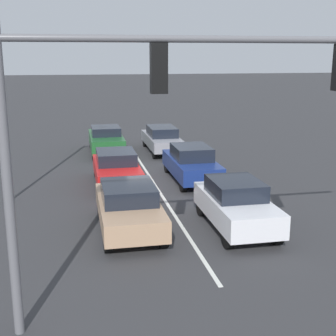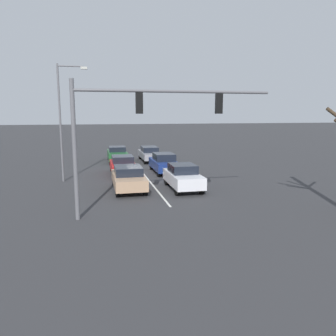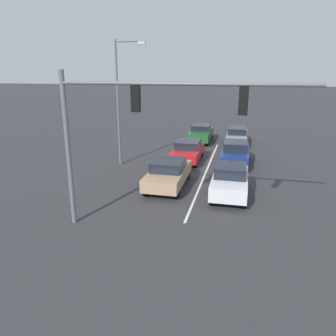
# 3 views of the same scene
# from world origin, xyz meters

# --- Properties ---
(ground_plane) EXTENTS (240.00, 240.00, 0.00)m
(ground_plane) POSITION_xyz_m (0.00, 0.00, 0.00)
(ground_plane) COLOR #333335
(lane_stripe_left_divider) EXTENTS (0.12, 15.76, 0.01)m
(lane_stripe_left_divider) POSITION_xyz_m (0.00, 1.88, 0.01)
(lane_stripe_left_divider) COLOR silver
(lane_stripe_left_divider) RESTS_ON ground_plane
(car_white_leftlane_front) EXTENTS (1.76, 4.14, 1.61)m
(car_white_leftlane_front) POSITION_xyz_m (-1.68, 6.01, 0.83)
(car_white_leftlane_front) COLOR silver
(car_white_leftlane_front) RESTS_ON ground_plane
(car_tan_midlane_front) EXTENTS (1.88, 4.50, 1.51)m
(car_tan_midlane_front) POSITION_xyz_m (1.74, 5.42, 0.79)
(car_tan_midlane_front) COLOR tan
(car_tan_midlane_front) RESTS_ON ground_plane
(car_navy_leftlane_second) EXTENTS (1.78, 4.50, 1.60)m
(car_navy_leftlane_second) POSITION_xyz_m (-1.73, -0.09, 0.81)
(car_navy_leftlane_second) COLOR navy
(car_navy_leftlane_second) RESTS_ON ground_plane
(car_red_midlane_second) EXTENTS (1.86, 4.33, 1.46)m
(car_red_midlane_second) POSITION_xyz_m (1.62, -0.15, 0.76)
(car_red_midlane_second) COLOR red
(car_red_midlane_second) RESTS_ON ground_plane
(car_darkgreen_midlane_third) EXTENTS (1.82, 4.65, 1.54)m
(car_darkgreen_midlane_third) POSITION_xyz_m (1.59, -7.01, 0.79)
(car_darkgreen_midlane_third) COLOR #1E5928
(car_darkgreen_midlane_third) RESTS_ON ground_plane
(car_gray_leftlane_third) EXTENTS (1.70, 4.76, 1.49)m
(car_gray_leftlane_third) POSITION_xyz_m (-1.62, -6.68, 0.79)
(car_gray_leftlane_third) COLOR gray
(car_gray_leftlane_third) RESTS_ON ground_plane
(traffic_signal_gantry) EXTENTS (9.37, 0.37, 6.31)m
(traffic_signal_gantry) POSITION_xyz_m (1.82, 10.75, 4.57)
(traffic_signal_gantry) COLOR slate
(traffic_signal_gantry) RESTS_ON ground_plane
(street_lamp_right_shoulder) EXTENTS (2.04, 0.24, 8.14)m
(street_lamp_right_shoulder) POSITION_xyz_m (5.81, 1.74, 4.70)
(street_lamp_right_shoulder) COLOR slate
(street_lamp_right_shoulder) RESTS_ON ground_plane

